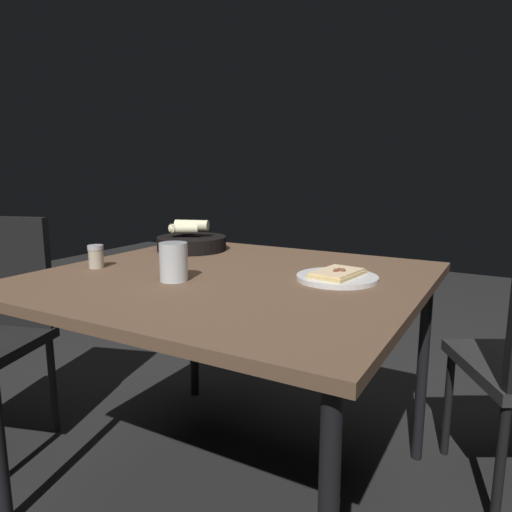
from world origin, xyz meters
TOP-DOWN VIEW (x-y plane):
  - ground at (0.00, 0.00)m, footprint 8.00×8.00m
  - dining_table at (0.00, 0.00)m, footprint 1.09×1.16m
  - pizza_plate at (0.10, -0.32)m, footprint 0.24×0.24m
  - bread_basket at (0.30, 0.38)m, footprint 0.28×0.28m
  - beer_glass at (-0.15, 0.10)m, footprint 0.08×0.08m
  - pepper_shaker at (-0.13, 0.45)m, footprint 0.05×0.05m

SIDE VIEW (x-z plane):
  - ground at x=0.00m, z-range 0.00..0.00m
  - dining_table at x=0.00m, z-range 0.32..1.07m
  - pizza_plate at x=0.10m, z-range 0.74..0.78m
  - pepper_shaker at x=-0.13m, z-range 0.75..0.82m
  - bread_basket at x=0.30m, z-range 0.72..0.85m
  - beer_glass at x=-0.15m, z-range 0.74..0.86m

